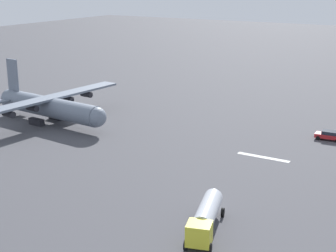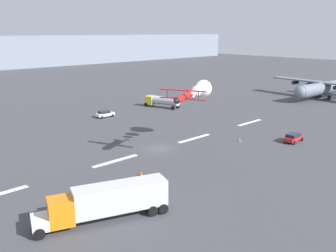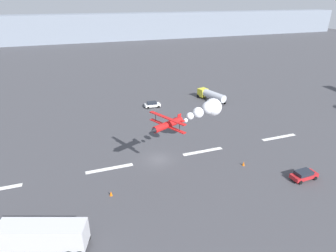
{
  "view_description": "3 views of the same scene",
  "coord_description": "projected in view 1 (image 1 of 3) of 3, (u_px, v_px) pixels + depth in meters",
  "views": [
    {
      "loc": [
        2.28,
        68.59,
        25.8
      ],
      "look_at": [
        42.77,
        0.0,
        2.37
      ],
      "focal_mm": 54.65,
      "sensor_mm": 36.0,
      "label": 1
    },
    {
      "loc": [
        -38.78,
        -43.5,
        18.98
      ],
      "look_at": [
        5.14,
        3.19,
        2.39
      ],
      "focal_mm": 39.12,
      "sensor_mm": 36.0,
      "label": 2
    },
    {
      "loc": [
        -13.0,
        -41.6,
        26.61
      ],
      "look_at": [
        -0.29,
        -5.85,
        9.21
      ],
      "focal_mm": 30.15,
      "sensor_mm": 36.0,
      "label": 3
    }
  ],
  "objects": [
    {
      "name": "runway_stripe_4",
      "position": [
        263.0,
        157.0,
        75.68
      ],
      "size": [
        8.0,
        0.9,
        0.01
      ],
      "primitive_type": "cube",
      "color": "white",
      "rests_on": "ground"
    },
    {
      "name": "cargo_transport_plane",
      "position": [
        53.0,
        107.0,
        91.79
      ],
      "size": [
        25.06,
        33.19,
        10.86
      ],
      "color": "slate",
      "rests_on": "ground"
    },
    {
      "name": "fuel_tanker_truck",
      "position": [
        206.0,
        217.0,
        53.09
      ],
      "size": [
        5.11,
        9.71,
        2.9
      ],
      "color": "yellow",
      "rests_on": "ground"
    },
    {
      "name": "followme_car_yellow",
      "position": [
        329.0,
        135.0,
        83.48
      ],
      "size": [
        4.46,
        2.16,
        1.52
      ],
      "color": "#B21E23",
      "rests_on": "ground"
    }
  ]
}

